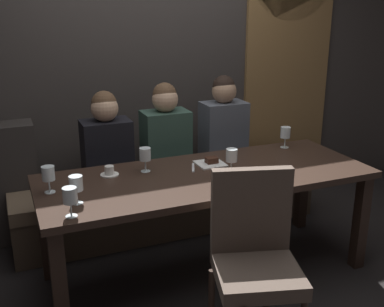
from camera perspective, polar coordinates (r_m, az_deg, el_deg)
The scene contains 18 objects.
ground at distance 3.45m, azimuth 1.68°, elevation -14.00°, with size 9.00×9.00×0.00m, color black.
back_wall_tiled at distance 4.08m, azimuth -5.34°, elevation 13.29°, with size 6.00×0.12×3.00m, color #383330.
arched_door at distance 4.62m, azimuth 11.52°, elevation 11.86°, with size 0.90×0.05×2.55m.
dining_table at distance 3.16m, azimuth 1.79°, elevation -3.90°, with size 2.20×0.84×0.74m.
banquette_bench at distance 3.92m, azimuth -2.51°, elevation -6.14°, with size 2.50×0.44×0.45m.
chair_near_side at distance 2.60m, azimuth 7.57°, elevation -11.42°, with size 0.54×0.54×0.98m.
diner_redhead at distance 3.57m, azimuth -10.27°, elevation 1.08°, with size 0.36×0.24×0.76m.
diner_bearded at distance 3.69m, azimuth -3.20°, elevation 2.14°, with size 0.36×0.24×0.79m.
diner_far_end at distance 3.92m, azimuth 3.81°, elevation 3.23°, with size 0.36×0.24×0.81m.
wine_glass_far_right at distance 2.55m, azimuth -14.53°, elevation -5.10°, with size 0.08×0.08×0.16m.
wine_glass_end_right at distance 3.71m, azimuth 11.21°, elevation 2.39°, with size 0.08×0.08×0.16m.
wine_glass_near_right at distance 2.90m, azimuth -16.98°, elevation -2.39°, with size 0.08×0.08×0.16m.
wine_glass_end_left at distance 2.70m, azimuth -13.84°, elevation -3.61°, with size 0.08×0.08×0.16m.
wine_glass_near_left at distance 3.13m, azimuth -5.69°, elevation -0.16°, with size 0.08×0.08×0.16m.
wine_glass_far_left at distance 3.11m, azimuth 4.81°, elevation -0.29°, with size 0.08×0.08×0.16m.
espresso_cup at distance 3.13m, azimuth -9.95°, elevation -2.15°, with size 0.12×0.12×0.06m.
dessert_plate at distance 3.29m, azimuth 2.28°, elevation -1.08°, with size 0.19×0.19×0.05m.
fork_on_table at distance 3.22m, azimuth 0.14°, elevation -1.72°, with size 0.02×0.17×0.01m, color silver.
Camera 1 is at (-1.21, -2.67, 1.83)m, focal length 44.15 mm.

